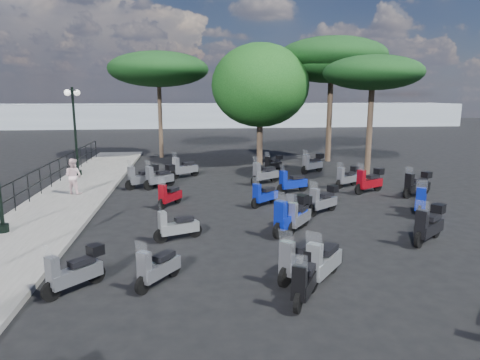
{
  "coord_description": "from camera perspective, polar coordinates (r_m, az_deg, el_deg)",
  "views": [
    {
      "loc": [
        -1.51,
        -13.55,
        4.27
      ],
      "look_at": [
        0.26,
        1.61,
        1.2
      ],
      "focal_mm": 32.0,
      "sensor_mm": 36.0,
      "label": 1
    }
  ],
  "objects": [
    {
      "name": "pedestrian_far",
      "position": [
        19.18,
        -21.33,
        0.47
      ],
      "size": [
        0.9,
        0.81,
        1.5
      ],
      "primitive_type": "imported",
      "rotation": [
        0.0,
        0.0,
        2.73
      ],
      "color": "silver",
      "rests_on": "sidewalk"
    },
    {
      "name": "scooter_6",
      "position": [
        9.27,
        8.71,
        -13.01
      ],
      "size": [
        0.91,
        1.41,
        1.23
      ],
      "rotation": [
        0.0,
        0.0,
        2.64
      ],
      "color": "black",
      "rests_on": "ground"
    },
    {
      "name": "pine_1",
      "position": [
        28.14,
        12.2,
        15.78
      ],
      "size": [
        6.79,
        6.79,
        7.76
      ],
      "color": "#38281E",
      "rests_on": "ground"
    },
    {
      "name": "scooter_21",
      "position": [
        23.9,
        4.46,
        2.13
      ],
      "size": [
        1.22,
        1.07,
        1.18
      ],
      "rotation": [
        0.0,
        0.0,
        2.27
      ],
      "color": "black",
      "rests_on": "ground"
    },
    {
      "name": "scooter_15",
      "position": [
        18.85,
        6.95,
        -0.38
      ],
      "size": [
        1.56,
        0.85,
        1.32
      ],
      "rotation": [
        0.0,
        0.0,
        1.98
      ],
      "color": "black",
      "rests_on": "ground"
    },
    {
      "name": "pine_0",
      "position": [
        28.25,
        12.04,
        14.65
      ],
      "size": [
        6.11,
        6.11,
        7.09
      ],
      "color": "#38281E",
      "rests_on": "ground"
    },
    {
      "name": "scooter_10",
      "position": [
        16.56,
        3.24,
        -2.09
      ],
      "size": [
        1.21,
        1.05,
        1.21
      ],
      "rotation": [
        0.0,
        0.0,
        2.28
      ],
      "color": "black",
      "rests_on": "ground"
    },
    {
      "name": "scooter_16",
      "position": [
        20.59,
        3.29,
        0.76
      ],
      "size": [
        1.54,
        1.07,
        1.4
      ],
      "rotation": [
        0.0,
        0.0,
        2.14
      ],
      "color": "black",
      "rests_on": "ground"
    },
    {
      "name": "scooter_26",
      "position": [
        19.58,
        16.87,
        -0.17
      ],
      "size": [
        1.58,
        0.99,
        1.37
      ],
      "rotation": [
        0.0,
        0.0,
        2.06
      ],
      "color": "black",
      "rests_on": "ground"
    },
    {
      "name": "scooter_11",
      "position": [
        22.29,
        -7.46,
        1.52
      ],
      "size": [
        1.49,
        1.15,
        1.41
      ],
      "rotation": [
        0.0,
        0.0,
        2.21
      ],
      "color": "black",
      "rests_on": "ground"
    },
    {
      "name": "scooter_9",
      "position": [
        16.7,
        -9.4,
        -2.12
      ],
      "size": [
        0.9,
        1.33,
        1.2
      ],
      "rotation": [
        0.0,
        0.0,
        2.59
      ],
      "color": "black",
      "rests_on": "ground"
    },
    {
      "name": "scooter_20",
      "position": [
        20.49,
        14.1,
        0.33
      ],
      "size": [
        1.37,
        0.99,
        1.24
      ],
      "rotation": [
        0.0,
        0.0,
        2.15
      ],
      "color": "black",
      "rests_on": "ground"
    },
    {
      "name": "distant_hills",
      "position": [
        58.63,
        -5.23,
        8.62
      ],
      "size": [
        70.0,
        8.0,
        3.0
      ],
      "primitive_type": "cube",
      "color": "gray",
      "rests_on": "ground"
    },
    {
      "name": "pine_3",
      "position": [
        22.22,
        17.29,
        13.44
      ],
      "size": [
        4.8,
        4.8,
        6.13
      ],
      "color": "#38281E",
      "rests_on": "ground"
    },
    {
      "name": "scooter_4",
      "position": [
        20.17,
        -12.87,
        0.35
      ],
      "size": [
        1.48,
        1.14,
        1.36
      ],
      "rotation": [
        0.0,
        0.0,
        2.19
      ],
      "color": "black",
      "rests_on": "ground"
    },
    {
      "name": "scooter_2",
      "position": [
        10.22,
        -21.17,
        -11.34
      ],
      "size": [
        1.17,
        1.2,
        1.22
      ],
      "rotation": [
        0.0,
        0.0,
        2.38
      ],
      "color": "black",
      "rests_on": "ground"
    },
    {
      "name": "ground",
      "position": [
        14.29,
        -0.29,
        -6.02
      ],
      "size": [
        120.0,
        120.0,
        0.0
      ],
      "primitive_type": "plane",
      "color": "black",
      "rests_on": "ground"
    },
    {
      "name": "broadleaf_tree",
      "position": [
        26.22,
        2.71,
        12.47
      ],
      "size": [
        5.84,
        5.84,
        7.27
      ],
      "color": "#38281E",
      "rests_on": "ground"
    },
    {
      "name": "sidewalk",
      "position": [
        17.79,
        -22.78,
        -3.17
      ],
      "size": [
        3.0,
        30.0,
        0.15
      ],
      "primitive_type": "cube",
      "color": "slate",
      "rests_on": "ground"
    },
    {
      "name": "scooter_18",
      "position": [
        13.67,
        23.89,
        -5.56
      ],
      "size": [
        1.45,
        1.22,
        1.38
      ],
      "rotation": [
        0.0,
        0.0,
        2.24
      ],
      "color": "black",
      "rests_on": "ground"
    },
    {
      "name": "scooter_1",
      "position": [
        10.02,
        -10.94,
        -11.47
      ],
      "size": [
        0.97,
        1.27,
        1.2
      ],
      "rotation": [
        0.0,
        0.0,
        2.51
      ],
      "color": "black",
      "rests_on": "ground"
    },
    {
      "name": "scooter_27",
      "position": [
        23.83,
        9.64,
        2.13
      ],
      "size": [
        1.49,
        1.09,
        1.35
      ],
      "rotation": [
        0.0,
        0.0,
        2.16
      ],
      "color": "black",
      "rests_on": "ground"
    },
    {
      "name": "scooter_3",
      "position": [
        12.85,
        -8.43,
        -6.21
      ],
      "size": [
        1.43,
        0.73,
        1.2
      ],
      "rotation": [
        0.0,
        0.0,
        1.95
      ],
      "color": "black",
      "rests_on": "ground"
    },
    {
      "name": "scooter_13",
      "position": [
        13.7,
        7.84,
        -4.72
      ],
      "size": [
        1.13,
        1.42,
        1.32
      ],
      "rotation": [
        0.0,
        0.0,
        2.5
      ],
      "color": "black",
      "rests_on": "ground"
    },
    {
      "name": "lamp_post_2",
      "position": [
        23.38,
        -21.17,
        6.77
      ],
      "size": [
        0.52,
        1.3,
        4.47
      ],
      "rotation": [
        0.0,
        0.0,
        -0.21
      ],
      "color": "black",
      "rests_on": "sidewalk"
    },
    {
      "name": "scooter_24",
      "position": [
        16.75,
        22.97,
        -2.48
      ],
      "size": [
        1.06,
        1.55,
        1.38
      ],
      "rotation": [
        0.0,
        0.0,
        2.6
      ],
      "color": "black",
      "rests_on": "ground"
    },
    {
      "name": "scooter_5",
      "position": [
        20.03,
        -10.65,
        0.36
      ],
      "size": [
        1.41,
        1.23,
        1.36
      ],
      "rotation": [
        0.0,
        0.0,
        2.27
      ],
      "color": "black",
      "rests_on": "ground"
    },
    {
      "name": "scooter_7",
      "position": [
        10.12,
        10.97,
        -10.81
      ],
      "size": [
        1.2,
        1.41,
        1.39
      ],
      "rotation": [
        0.0,
        0.0,
        2.45
      ],
      "color": "black",
      "rests_on": "ground"
    },
    {
      "name": "scooter_8",
      "position": [
        10.25,
        7.61,
        -10.51
      ],
      "size": [
        1.22,
        1.31,
        1.34
      ],
      "rotation": [
        0.0,
        0.0,
        2.4
      ],
      "color": "black",
      "rests_on": "ground"
    },
    {
      "name": "scooter_14",
      "position": [
        13.41,
        6.78,
        -4.81
      ],
      "size": [
        1.41,
        1.43,
        1.46
      ],
      "rotation": [
        0.0,
        0.0,
        2.37
      ],
      "color": "black",
      "rests_on": "ground"
    },
    {
      "name": "pine_2",
      "position": [
        29.71,
        -10.82,
        14.28
      ],
      "size": [
        6.64,
        6.64,
        7.05
      ],
      "color": "#38281E",
      "rests_on": "ground"
    },
    {
      "name": "scooter_25",
      "position": [
        19.51,
        22.55,
        -0.63
      ],
      "size": [
        1.57,
        0.94,
        1.35
      ],
      "rotation": [
        0.0,
        0.0,
        2.03
      ],
      "color": "black",
      "rests_on": "ground"
    },
    {
      "name": "railing",
      "position": [
        17.84,
        -27.17,
        -0.8
      ],
      "size": [
        0.04,
        26.04,
        1.1
      ],
      "color": "black",
      "rests_on": "sidewalk"
    },
    {
      "name": "scooter_19",
      "position": [
        15.79,
        11.03,
        -2.72
      ],
      "size": [
        1.38,
        1.08,
        1.28
      ],
      "rotation": [
        0.0,
        0.0,
        2.2
      ],
      "color": "black",
      "rests_on": "ground"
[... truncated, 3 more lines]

